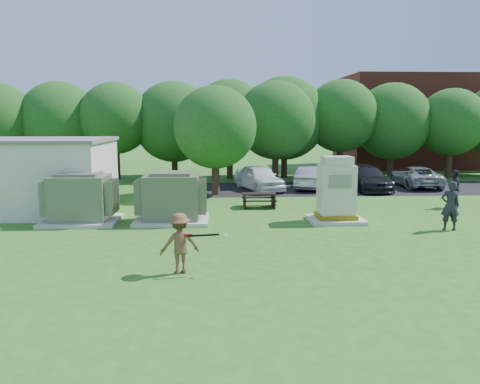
{
  "coord_description": "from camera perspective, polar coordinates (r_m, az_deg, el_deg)",
  "views": [
    {
      "loc": [
        -0.93,
        -14.62,
        4.18
      ],
      "look_at": [
        0.0,
        4.0,
        1.3
      ],
      "focal_mm": 35.0,
      "sensor_mm": 36.0,
      "label": 1
    }
  ],
  "objects": [
    {
      "name": "car_white",
      "position": [
        28.08,
        2.33,
        1.77
      ],
      "size": [
        3.14,
        4.77,
        1.51
      ],
      "primitive_type": "imported",
      "rotation": [
        0.0,
        0.0,
        0.33
      ],
      "color": "white",
      "rests_on": "ground"
    },
    {
      "name": "parking_strip",
      "position": [
        29.51,
        12.76,
        0.43
      ],
      "size": [
        20.0,
        6.0,
        0.01
      ],
      "primitive_type": "cube",
      "color": "#232326",
      "rests_on": "ground"
    },
    {
      "name": "transformer_right",
      "position": [
        19.48,
        -8.33,
        -0.8
      ],
      "size": [
        3.0,
        2.4,
        2.07
      ],
      "color": "beige",
      "rests_on": "ground"
    },
    {
      "name": "tree_row",
      "position": [
        33.23,
        1.79,
        8.73
      ],
      "size": [
        41.3,
        13.3,
        7.3
      ],
      "color": "#47301E",
      "rests_on": "ground"
    },
    {
      "name": "batter",
      "position": [
        12.97,
        -7.37,
        -6.22
      ],
      "size": [
        1.22,
        0.9,
        1.68
      ],
      "primitive_type": "imported",
      "rotation": [
        0.0,
        0.0,
        3.43
      ],
      "color": "brown",
      "rests_on": "ground"
    },
    {
      "name": "generator_cabinet",
      "position": [
        19.67,
        11.64,
        -0.16
      ],
      "size": [
        2.22,
        1.82,
        2.71
      ],
      "color": "beige",
      "rests_on": "ground"
    },
    {
      "name": "car_silver_b",
      "position": [
        31.42,
        20.59,
        1.77
      ],
      "size": [
        2.4,
        4.78,
        1.3
      ],
      "primitive_type": "imported",
      "rotation": [
        0.0,
        0.0,
        3.09
      ],
      "color": "#A5A4A9",
      "rests_on": "ground"
    },
    {
      "name": "car_dark",
      "position": [
        29.23,
        15.22,
        1.64
      ],
      "size": [
        2.12,
        4.91,
        1.41
      ],
      "primitive_type": "imported",
      "rotation": [
        0.0,
        0.0,
        0.03
      ],
      "color": "black",
      "rests_on": "ground"
    },
    {
      "name": "picnic_table",
      "position": [
        22.53,
        2.33,
        -0.8
      ],
      "size": [
        1.61,
        1.21,
        0.69
      ],
      "color": "black",
      "rests_on": "ground"
    },
    {
      "name": "ground",
      "position": [
        15.23,
        0.76,
        -7.14
      ],
      "size": [
        120.0,
        120.0,
        0.0
      ],
      "primitive_type": "plane",
      "color": "#2D6619",
      "rests_on": "ground"
    },
    {
      "name": "brick_building",
      "position": [
        45.72,
        21.82,
        7.93
      ],
      "size": [
        15.0,
        8.0,
        8.0
      ],
      "primitive_type": "cube",
      "color": "maroon",
      "rests_on": "ground"
    },
    {
      "name": "person_by_generator",
      "position": [
        19.51,
        24.25,
        -1.53
      ],
      "size": [
        0.77,
        0.58,
        1.9
      ],
      "primitive_type": "imported",
      "rotation": [
        0.0,
        0.0,
        2.95
      ],
      "color": "#222227",
      "rests_on": "ground"
    },
    {
      "name": "transformer_left",
      "position": [
        20.17,
        -18.85,
        -0.85
      ],
      "size": [
        3.0,
        2.4,
        2.07
      ],
      "color": "beige",
      "rests_on": "ground"
    },
    {
      "name": "car_silver_a",
      "position": [
        29.01,
        8.68,
        1.77
      ],
      "size": [
        2.78,
        4.43,
        1.38
      ],
      "primitive_type": "imported",
      "rotation": [
        0.0,
        0.0,
        2.8
      ],
      "color": "#ADACB1",
      "rests_on": "ground"
    },
    {
      "name": "batting_equipment",
      "position": [
        12.71,
        -4.41,
        -5.28
      ],
      "size": [
        1.17,
        0.22,
        0.09
      ],
      "color": "black",
      "rests_on": "ground"
    },
    {
      "name": "person_walking_right",
      "position": [
        24.6,
        24.72,
        0.36
      ],
      "size": [
        0.79,
        1.17,
        1.84
      ],
      "primitive_type": "imported",
      "rotation": [
        0.0,
        0.0,
        4.37
      ],
      "color": "black",
      "rests_on": "ground"
    }
  ]
}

